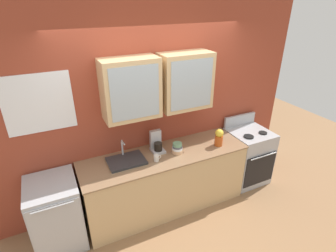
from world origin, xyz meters
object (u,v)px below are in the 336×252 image
(sink_faucet, at_px, (126,160))
(bowl_stack, at_px, (177,148))
(dishwasher, at_px, (56,214))
(stove_range, at_px, (247,156))
(vase, at_px, (219,137))
(cup_near_sink, at_px, (157,158))
(coffee_maker, at_px, (157,144))

(sink_faucet, xyz_separation_m, bowl_stack, (0.70, -0.09, 0.05))
(bowl_stack, relative_size, dishwasher, 0.17)
(sink_faucet, height_order, dishwasher, sink_faucet)
(stove_range, xyz_separation_m, vase, (-0.70, -0.11, 0.57))
(bowl_stack, bearing_deg, stove_range, 1.41)
(vase, relative_size, cup_near_sink, 2.53)
(stove_range, distance_m, dishwasher, 2.94)
(bowl_stack, bearing_deg, dishwasher, 179.01)
(stove_range, height_order, vase, vase)
(coffee_maker, bearing_deg, bowl_stack, -37.19)
(vase, bearing_deg, stove_range, 9.16)
(dishwasher, bearing_deg, bowl_stack, -0.99)
(bowl_stack, bearing_deg, vase, -7.36)
(stove_range, bearing_deg, bowl_stack, -178.59)
(sink_faucet, xyz_separation_m, vase, (1.32, -0.17, 0.11))
(sink_faucet, relative_size, coffee_maker, 1.63)
(stove_range, relative_size, cup_near_sink, 10.74)
(stove_range, xyz_separation_m, sink_faucet, (-2.01, 0.06, 0.46))
(cup_near_sink, relative_size, coffee_maker, 0.34)
(dishwasher, distance_m, coffee_maker, 1.51)
(vase, xyz_separation_m, coffee_maker, (-0.85, 0.25, -0.02))
(sink_faucet, bearing_deg, stove_range, -1.61)
(sink_faucet, xyz_separation_m, cup_near_sink, (0.36, -0.15, 0.02))
(bowl_stack, relative_size, vase, 0.61)
(sink_faucet, height_order, cup_near_sink, sink_faucet)
(stove_range, height_order, cup_near_sink, stove_range)
(bowl_stack, bearing_deg, coffee_maker, 142.81)
(sink_faucet, xyz_separation_m, coffee_maker, (0.47, 0.08, 0.09))
(dishwasher, relative_size, coffee_maker, 3.06)
(stove_range, relative_size, vase, 4.24)
(stove_range, relative_size, dishwasher, 1.20)
(bowl_stack, height_order, cup_near_sink, bowl_stack)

